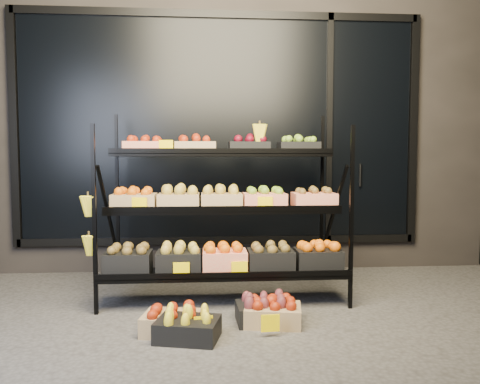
{
  "coord_description": "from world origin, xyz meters",
  "views": [
    {
      "loc": [
        -0.16,
        -3.52,
        1.22
      ],
      "look_at": [
        0.14,
        0.55,
        0.94
      ],
      "focal_mm": 35.0,
      "sensor_mm": 36.0,
      "label": 1
    }
  ],
  "objects": [
    {
      "name": "ground",
      "position": [
        0.0,
        0.0,
        0.0
      ],
      "size": [
        24.0,
        24.0,
        0.0
      ],
      "primitive_type": "plane",
      "color": "#514F4C",
      "rests_on": "ground"
    },
    {
      "name": "display_rack",
      "position": [
        -0.01,
        0.6,
        0.79
      ],
      "size": [
        2.18,
        1.02,
        1.67
      ],
      "color": "black",
      "rests_on": "ground"
    },
    {
      "name": "floor_crate_midright",
      "position": [
        0.34,
        -0.15,
        0.1
      ],
      "size": [
        0.46,
        0.37,
        0.21
      ],
      "rotation": [
        0.0,
        0.0,
        -0.17
      ],
      "color": "tan",
      "rests_on": "ground"
    },
    {
      "name": "tag_floor_a",
      "position": [
        -0.18,
        -0.4,
        0.06
      ],
      "size": [
        0.13,
        0.01,
        0.12
      ],
      "primitive_type": "cube",
      "color": "#FFD900",
      "rests_on": "ground"
    },
    {
      "name": "building",
      "position": [
        0.0,
        2.59,
        1.75
      ],
      "size": [
        6.0,
        2.08,
        3.5
      ],
      "color": "#2D2826",
      "rests_on": "ground"
    },
    {
      "name": "floor_crate_midleft",
      "position": [
        -0.28,
        -0.4,
        0.1
      ],
      "size": [
        0.47,
        0.39,
        0.21
      ],
      "rotation": [
        0.0,
        0.0,
        -0.23
      ],
      "color": "black",
      "rests_on": "ground"
    },
    {
      "name": "tag_floor_b",
      "position": [
        0.28,
        -0.4,
        0.06
      ],
      "size": [
        0.13,
        0.01,
        0.12
      ],
      "primitive_type": "cube",
      "color": "#FFD900",
      "rests_on": "ground"
    },
    {
      "name": "floor_crate_right",
      "position": [
        0.28,
        -0.1,
        0.1
      ],
      "size": [
        0.42,
        0.32,
        0.21
      ],
      "rotation": [
        0.0,
        0.0,
        0.04
      ],
      "color": "black",
      "rests_on": "ground"
    },
    {
      "name": "floor_crate_left",
      "position": [
        -0.4,
        -0.27,
        0.1
      ],
      "size": [
        0.45,
        0.36,
        0.2
      ],
      "rotation": [
        0.0,
        0.0,
        -0.18
      ],
      "color": "tan",
      "rests_on": "ground"
    }
  ]
}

